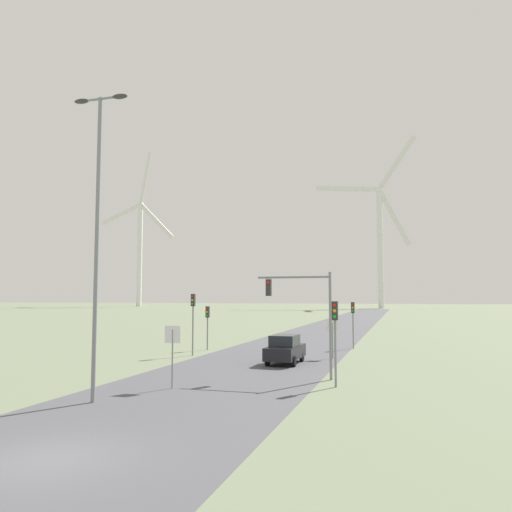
{
  "coord_description": "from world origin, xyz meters",
  "views": [
    {
      "loc": [
        9.05,
        -11.4,
        4.26
      ],
      "look_at": [
        0.0,
        19.59,
        6.9
      ],
      "focal_mm": 35.0,
      "sensor_mm": 36.0,
      "label": 1
    }
  ],
  "objects": [
    {
      "name": "ground_plane",
      "position": [
        0.0,
        0.0,
        0.0
      ],
      "size": [
        600.0,
        600.0,
        0.0
      ],
      "primitive_type": "plane",
      "color": "#667056"
    },
    {
      "name": "road_surface",
      "position": [
        0.0,
        48.0,
        0.0
      ],
      "size": [
        10.0,
        240.0,
        0.01
      ],
      "color": "#47474C",
      "rests_on": "ground"
    },
    {
      "name": "streetlamp",
      "position": [
        -3.05,
        6.47,
        7.66
      ],
      "size": [
        2.56,
        0.32,
        12.75
      ],
      "color": "gray",
      "rests_on": "ground"
    },
    {
      "name": "stop_sign_near",
      "position": [
        -1.34,
        10.18,
        2.03
      ],
      "size": [
        0.81,
        0.07,
        2.9
      ],
      "color": "gray",
      "rests_on": "ground"
    },
    {
      "name": "stop_sign_far",
      "position": [
        4.37,
        23.59,
        1.86
      ],
      "size": [
        0.81,
        0.07,
        2.66
      ],
      "color": "gray",
      "rests_on": "ground"
    },
    {
      "name": "traffic_light_post_near_left",
      "position": [
        -5.63,
        22.43,
        3.26
      ],
      "size": [
        0.28,
        0.34,
        4.47
      ],
      "color": "gray",
      "rests_on": "ground"
    },
    {
      "name": "traffic_light_post_near_right",
      "position": [
        5.95,
        12.66,
        2.96
      ],
      "size": [
        0.28,
        0.33,
        4.05
      ],
      "color": "gray",
      "rests_on": "ground"
    },
    {
      "name": "traffic_light_post_mid_left",
      "position": [
        -6.07,
        26.39,
        2.56
      ],
      "size": [
        0.28,
        0.34,
        3.49
      ],
      "color": "gray",
      "rests_on": "ground"
    },
    {
      "name": "traffic_light_post_mid_right",
      "position": [
        5.14,
        30.53,
        2.8
      ],
      "size": [
        0.28,
        0.34,
        3.82
      ],
      "color": "gray",
      "rests_on": "ground"
    },
    {
      "name": "traffic_light_mast_overhead",
      "position": [
        4.07,
        14.67,
        3.94
      ],
      "size": [
        3.97,
        0.34,
        5.56
      ],
      "color": "gray",
      "rests_on": "ground"
    },
    {
      "name": "car_approaching",
      "position": [
        1.79,
        20.08,
        0.91
      ],
      "size": [
        1.93,
        4.16,
        1.83
      ],
      "color": "black",
      "rests_on": "ground"
    },
    {
      "name": "wind_turbine_far_left",
      "position": [
        -101.15,
        183.56,
        28.53
      ],
      "size": [
        39.92,
        7.76,
        68.13
      ],
      "color": "white",
      "rests_on": "ground"
    },
    {
      "name": "wind_turbine_left",
      "position": [
        1.71,
        179.1,
        28.26
      ],
      "size": [
        37.65,
        2.83,
        64.6
      ],
      "color": "white",
      "rests_on": "ground"
    }
  ]
}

